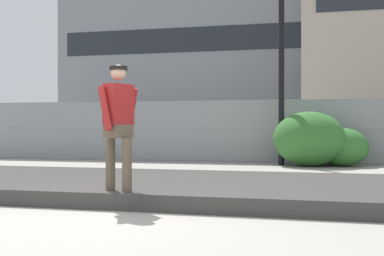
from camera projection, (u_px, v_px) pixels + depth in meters
The scene contains 10 objects.
ground_plane at pixel (86, 220), 5.83m from camera, with size 120.00×120.00×0.00m, color #9E998E.
gravel_berm at pixel (151, 186), 8.17m from camera, with size 15.59×3.56×0.23m, color #3D3A38.
skateboard at pixel (119, 204), 6.67m from camera, with size 0.81×0.49×0.07m.
skater at pixel (119, 124), 6.66m from camera, with size 0.70×0.62×1.85m.
chain_fence at pixel (224, 131), 14.78m from camera, with size 16.98×0.06×1.85m.
street_lamp at pixel (282, 10), 13.72m from camera, with size 0.44×0.44×6.87m.
parked_car_near at pixel (130, 132), 19.00m from camera, with size 4.42×1.98×1.66m.
library_building at pixel (200, 66), 57.02m from camera, with size 28.45×13.69×15.70m.
shrub_left at pixel (309, 139), 13.38m from camera, with size 1.91×1.56×1.47m.
shrub_center at pixel (343, 147), 13.38m from camera, with size 1.33×1.09×1.03m.
Camera 1 is at (2.60, -5.36, 1.11)m, focal length 46.66 mm.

